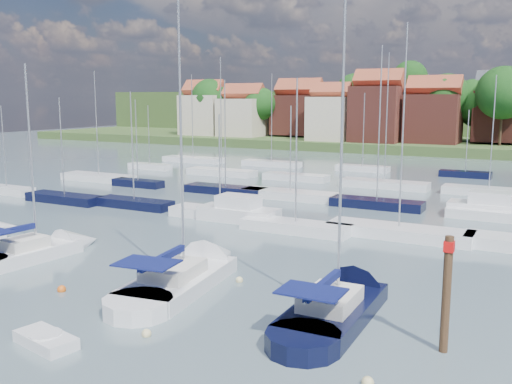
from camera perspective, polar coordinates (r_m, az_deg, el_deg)
The scene contains 12 objects.
ground at distance 64.94m, azimuth 11.14°, elevation 0.00°, with size 260.00×260.00×0.00m, color #495C64.
sailboat_left at distance 40.69m, azimuth -20.38°, elevation -5.52°, with size 3.57×10.16×13.61m.
sailboat_centre at distance 33.74m, azimuth -6.23°, elevation -8.04°, with size 5.12×13.52×17.84m.
sailboat_navy at distance 29.33m, azimuth 8.81°, elevation -10.81°, with size 3.46×12.31×16.93m.
tender at distance 26.61m, azimuth -20.28°, elevation -13.71°, with size 3.21×1.95×0.65m.
timber_piling at distance 25.23m, azimuth 18.39°, elevation -11.67°, with size 0.40×0.40×7.19m.
buoy_c at distance 33.28m, azimuth -18.86°, elevation -9.38°, with size 0.48×0.48×0.48m, color #D85914.
buoy_d at distance 26.50m, azimuth -10.89°, elevation -13.95°, with size 0.44×0.44×0.44m, color beige.
buoy_e at distance 33.09m, azimuth -1.67°, elevation -8.97°, with size 0.42×0.42×0.42m, color beige.
buoy_h at distance 42.66m, azimuth -21.95°, elevation -5.44°, with size 0.55×0.55×0.55m, color beige.
marina_field at distance 59.75m, azimuth 11.55°, elevation -0.41°, with size 79.62×41.41×15.93m.
far_shore_town at distance 155.04m, azimuth 22.05°, elevation 6.59°, with size 212.46×90.00×22.27m.
Camera 1 is at (18.29, -21.43, 10.45)m, focal length 40.00 mm.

